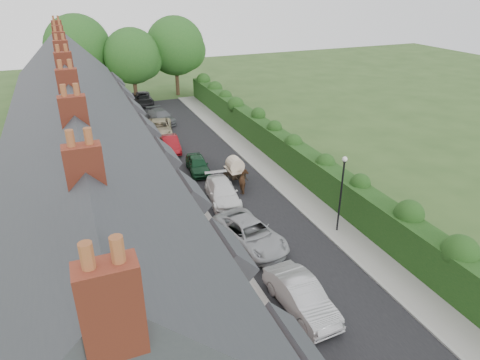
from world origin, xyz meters
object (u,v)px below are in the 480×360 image
at_px(car_green, 198,164).
at_px(car_black, 144,100).
at_px(car_beige, 159,128).
at_px(lamppost, 342,185).
at_px(car_silver_a, 301,296).
at_px(horse, 244,182).
at_px(car_silver_b, 250,234).
at_px(car_red, 170,144).
at_px(car_white, 222,192).
at_px(horse_cart, 235,168).
at_px(car_grey, 161,116).

distance_m(car_green, car_black, 22.40).
bearing_deg(car_beige, lamppost, -62.58).
distance_m(car_silver_a, horse, 12.99).
height_order(car_silver_b, car_beige, car_silver_b).
xyz_separation_m(car_silver_a, horse, (2.37, 12.77, -0.04)).
bearing_deg(car_green, car_red, 105.27).
relative_size(lamppost, car_silver_b, 0.92).
bearing_deg(lamppost, horse, 113.61).
height_order(lamppost, car_silver_a, lamppost).
distance_m(car_white, car_green, 5.60).
distance_m(car_white, horse, 2.25).
bearing_deg(car_green, car_black, 96.35).
bearing_deg(car_silver_b, car_beige, 81.03).
height_order(car_silver_a, car_white, car_silver_a).
xyz_separation_m(car_black, horse_cart, (2.38, -25.21, 0.47)).
bearing_deg(car_silver_b, horse_cart, 63.44).
xyz_separation_m(car_white, car_beige, (-1.06, 15.88, 0.04)).
relative_size(car_white, car_beige, 0.91).
height_order(lamppost, car_beige, lamppost).
relative_size(car_green, car_red, 0.97).
distance_m(car_silver_b, car_black, 33.86).
relative_size(car_black, horse_cart, 1.44).
relative_size(car_green, horse, 2.24).
xyz_separation_m(car_grey, horse_cart, (2.02, -17.20, 0.46)).
bearing_deg(car_beige, car_black, 97.96).
height_order(lamppost, car_black, lamppost).
bearing_deg(horse_cart, lamppost, -70.81).
distance_m(car_silver_b, car_green, 11.46).
bearing_deg(car_white, car_grey, 97.49).
relative_size(car_silver_b, car_white, 1.14).
height_order(car_silver_b, car_red, car_silver_b).
bearing_deg(car_beige, horse, -66.68).
xyz_separation_m(car_red, car_beige, (0.00, 4.68, 0.08)).
xyz_separation_m(car_silver_a, car_green, (0.16, 17.49, -0.12)).
distance_m(car_red, car_beige, 4.68).
bearing_deg(car_silver_a, car_green, 85.68).
distance_m(lamppost, car_green, 13.63).
distance_m(car_beige, car_black, 12.14).
xyz_separation_m(car_silver_a, car_grey, (0.35, 31.88, -0.09)).
height_order(car_silver_a, car_green, car_silver_a).
bearing_deg(car_silver_b, car_grey, 78.28).
xyz_separation_m(car_beige, car_black, (0.76, 12.12, -0.06)).
relative_size(lamppost, car_white, 1.05).
distance_m(lamppost, car_red, 19.10).
height_order(horse, horse_cart, horse_cart).
bearing_deg(car_green, car_white, -82.62).
bearing_deg(car_silver_a, horse_cart, 77.03).
distance_m(lamppost, car_silver_a, 8.13).
xyz_separation_m(car_silver_b, car_red, (-0.69, 17.06, -0.10)).
height_order(lamppost, horse_cart, lamppost).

